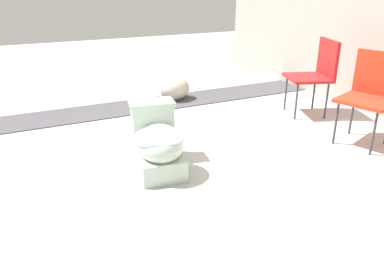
{
  "coord_description": "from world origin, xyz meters",
  "views": [
    {
      "loc": [
        2.82,
        -0.75,
        1.43
      ],
      "look_at": [
        0.25,
        0.45,
        0.3
      ],
      "focal_mm": 35.0,
      "sensor_mm": 36.0,
      "label": 1
    }
  ],
  "objects_px": {
    "folding_chair_left": "(317,69)",
    "folding_chair_middle": "(372,89)",
    "boulder_near": "(175,89)",
    "toilet": "(158,143)"
  },
  "relations": [
    {
      "from": "toilet",
      "to": "folding_chair_middle",
      "type": "bearing_deg",
      "value": 90.19
    },
    {
      "from": "folding_chair_left",
      "to": "folding_chair_middle",
      "type": "xyz_separation_m",
      "value": [
        0.82,
        -0.1,
        0.0
      ]
    },
    {
      "from": "folding_chair_middle",
      "to": "boulder_near",
      "type": "height_order",
      "value": "folding_chair_middle"
    },
    {
      "from": "toilet",
      "to": "folding_chair_middle",
      "type": "height_order",
      "value": "folding_chair_middle"
    },
    {
      "from": "folding_chair_left",
      "to": "folding_chair_middle",
      "type": "distance_m",
      "value": 0.82
    },
    {
      "from": "folding_chair_left",
      "to": "boulder_near",
      "type": "xyz_separation_m",
      "value": [
        -1.15,
        -1.23,
        -0.36
      ]
    },
    {
      "from": "toilet",
      "to": "folding_chair_left",
      "type": "relative_size",
      "value": 0.81
    },
    {
      "from": "folding_chair_left",
      "to": "folding_chair_middle",
      "type": "height_order",
      "value": "same"
    },
    {
      "from": "toilet",
      "to": "boulder_near",
      "type": "distance_m",
      "value": 1.87
    },
    {
      "from": "folding_chair_left",
      "to": "folding_chair_middle",
      "type": "bearing_deg",
      "value": 102.23
    }
  ]
}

